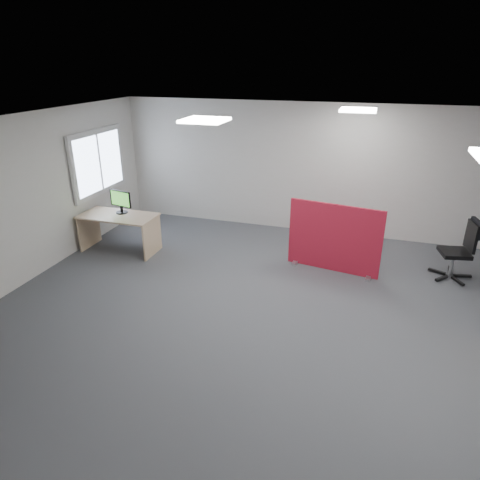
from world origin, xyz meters
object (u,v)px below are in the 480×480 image
(second_desk, at_px, (120,223))
(office_chair, at_px, (463,246))
(red_divider, at_px, (334,239))
(monitor_second, at_px, (121,201))

(second_desk, distance_m, office_chair, 6.15)
(second_desk, relative_size, office_chair, 1.39)
(second_desk, height_order, office_chair, office_chair)
(red_divider, height_order, monitor_second, red_divider)
(red_divider, bearing_deg, monitor_second, -167.25)
(monitor_second, height_order, office_chair, monitor_second)
(second_desk, relative_size, monitor_second, 2.99)
(second_desk, distance_m, monitor_second, 0.44)
(red_divider, relative_size, monitor_second, 3.32)
(monitor_second, xyz_separation_m, office_chair, (6.11, 0.57, -0.38))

